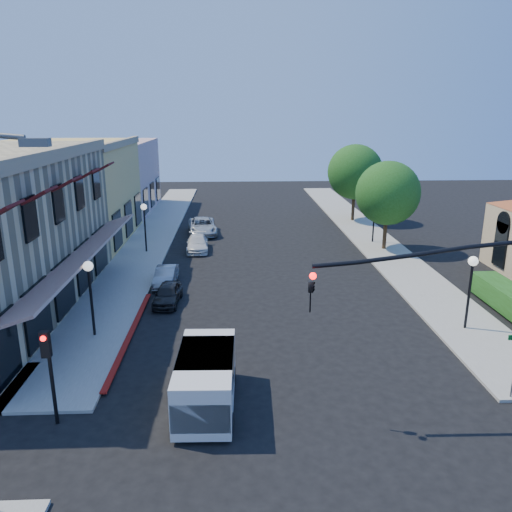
{
  "coord_description": "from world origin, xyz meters",
  "views": [
    {
      "loc": [
        -2.15,
        -12.87,
        9.77
      ],
      "look_at": [
        -1.05,
        11.84,
        2.6
      ],
      "focal_mm": 35.0,
      "sensor_mm": 36.0,
      "label": 1
    }
  ],
  "objects_px": {
    "signal_mast_arm": "(489,299)",
    "lamppost_right_near": "(472,274)",
    "parked_car_d": "(202,226)",
    "lamppost_left_far": "(144,215)",
    "street_tree_a": "(388,193)",
    "secondary_signal": "(48,360)",
    "parked_car_b": "(166,276)",
    "white_van": "(206,378)",
    "street_tree_b": "(355,172)",
    "parked_car_a": "(168,294)",
    "lamppost_right_far": "(375,208)",
    "parked_car_c": "(197,243)",
    "lamppost_left_near": "(89,280)"
  },
  "relations": [
    {
      "from": "lamppost_left_far",
      "to": "white_van",
      "type": "xyz_separation_m",
      "value": [
        5.32,
        -19.77,
        -1.63
      ]
    },
    {
      "from": "signal_mast_arm",
      "to": "lamppost_right_near",
      "type": "relative_size",
      "value": 2.24
    },
    {
      "from": "street_tree_b",
      "to": "lamppost_left_far",
      "type": "bearing_deg",
      "value": -149.97
    },
    {
      "from": "parked_car_d",
      "to": "lamppost_left_far",
      "type": "bearing_deg",
      "value": -130.21
    },
    {
      "from": "secondary_signal",
      "to": "lamppost_right_near",
      "type": "relative_size",
      "value": 0.93
    },
    {
      "from": "white_van",
      "to": "parked_car_c",
      "type": "xyz_separation_m",
      "value": [
        -1.68,
        20.2,
        -0.57
      ]
    },
    {
      "from": "street_tree_b",
      "to": "secondary_signal",
      "type": "bearing_deg",
      "value": -118.77
    },
    {
      "from": "secondary_signal",
      "to": "parked_car_a",
      "type": "distance_m",
      "value": 10.98
    },
    {
      "from": "street_tree_a",
      "to": "signal_mast_arm",
      "type": "bearing_deg",
      "value": -98.17
    },
    {
      "from": "signal_mast_arm",
      "to": "parked_car_c",
      "type": "relative_size",
      "value": 2.15
    },
    {
      "from": "parked_car_b",
      "to": "secondary_signal",
      "type": "bearing_deg",
      "value": -95.93
    },
    {
      "from": "street_tree_a",
      "to": "lamppost_right_far",
      "type": "xyz_separation_m",
      "value": [
        -0.3,
        2.0,
        -1.46
      ]
    },
    {
      "from": "parked_car_a",
      "to": "lamppost_right_far",
      "type": "bearing_deg",
      "value": 43.64
    },
    {
      "from": "lamppost_left_far",
      "to": "parked_car_a",
      "type": "xyz_separation_m",
      "value": [
        2.79,
        -10.0,
        -2.2
      ]
    },
    {
      "from": "lamppost_right_far",
      "to": "parked_car_d",
      "type": "bearing_deg",
      "value": 164.85
    },
    {
      "from": "lamppost_right_near",
      "to": "parked_car_d",
      "type": "bearing_deg",
      "value": 124.16
    },
    {
      "from": "secondary_signal",
      "to": "lamppost_left_far",
      "type": "relative_size",
      "value": 0.93
    },
    {
      "from": "signal_mast_arm",
      "to": "lamppost_left_near",
      "type": "height_order",
      "value": "signal_mast_arm"
    },
    {
      "from": "secondary_signal",
      "to": "lamppost_left_near",
      "type": "relative_size",
      "value": 0.93
    },
    {
      "from": "secondary_signal",
      "to": "parked_car_a",
      "type": "bearing_deg",
      "value": 77.83
    },
    {
      "from": "street_tree_b",
      "to": "parked_car_c",
      "type": "xyz_separation_m",
      "value": [
        -13.67,
        -9.57,
        -4.01
      ]
    },
    {
      "from": "white_van",
      "to": "street_tree_b",
      "type": "bearing_deg",
      "value": 68.08
    },
    {
      "from": "parked_car_a",
      "to": "parked_car_d",
      "type": "distance_m",
      "value": 15.63
    },
    {
      "from": "signal_mast_arm",
      "to": "secondary_signal",
      "type": "relative_size",
      "value": 2.41
    },
    {
      "from": "secondary_signal",
      "to": "parked_car_c",
      "type": "distance_m",
      "value": 21.33
    },
    {
      "from": "street_tree_a",
      "to": "secondary_signal",
      "type": "bearing_deg",
      "value": -129.21
    },
    {
      "from": "lamppost_left_far",
      "to": "lamppost_right_near",
      "type": "height_order",
      "value": "same"
    },
    {
      "from": "white_van",
      "to": "parked_car_d",
      "type": "bearing_deg",
      "value": 93.65
    },
    {
      "from": "lamppost_right_far",
      "to": "parked_car_a",
      "type": "bearing_deg",
      "value": -139.83
    },
    {
      "from": "signal_mast_arm",
      "to": "lamppost_left_far",
      "type": "xyz_separation_m",
      "value": [
        -14.36,
        20.5,
        -1.35
      ]
    },
    {
      "from": "lamppost_left_near",
      "to": "parked_car_c",
      "type": "bearing_deg",
      "value": 75.87
    },
    {
      "from": "lamppost_left_far",
      "to": "white_van",
      "type": "height_order",
      "value": "lamppost_left_far"
    },
    {
      "from": "street_tree_a",
      "to": "parked_car_b",
      "type": "distance_m",
      "value": 16.95
    },
    {
      "from": "lamppost_left_far",
      "to": "parked_car_a",
      "type": "bearing_deg",
      "value": -74.44
    },
    {
      "from": "lamppost_left_far",
      "to": "white_van",
      "type": "bearing_deg",
      "value": -74.95
    },
    {
      "from": "white_van",
      "to": "parked_car_b",
      "type": "bearing_deg",
      "value": 103.28
    },
    {
      "from": "street_tree_a",
      "to": "white_van",
      "type": "relative_size",
      "value": 1.48
    },
    {
      "from": "street_tree_a",
      "to": "signal_mast_arm",
      "type": "height_order",
      "value": "street_tree_a"
    },
    {
      "from": "lamppost_left_far",
      "to": "parked_car_b",
      "type": "bearing_deg",
      "value": -71.77
    },
    {
      "from": "street_tree_a",
      "to": "parked_car_c",
      "type": "xyz_separation_m",
      "value": [
        -13.67,
        0.43,
        -3.65
      ]
    },
    {
      "from": "lamppost_right_far",
      "to": "parked_car_b",
      "type": "relative_size",
      "value": 1.11
    },
    {
      "from": "street_tree_b",
      "to": "signal_mast_arm",
      "type": "relative_size",
      "value": 0.88
    },
    {
      "from": "white_van",
      "to": "parked_car_d",
      "type": "xyz_separation_m",
      "value": [
        -1.62,
        25.37,
        -0.45
      ]
    },
    {
      "from": "lamppost_right_far",
      "to": "parked_car_d",
      "type": "relative_size",
      "value": 0.75
    },
    {
      "from": "lamppost_right_near",
      "to": "white_van",
      "type": "distance_m",
      "value": 13.13
    },
    {
      "from": "street_tree_a",
      "to": "parked_car_b",
      "type": "relative_size",
      "value": 2.02
    },
    {
      "from": "lamppost_right_near",
      "to": "parked_car_c",
      "type": "relative_size",
      "value": 0.96
    },
    {
      "from": "parked_car_a",
      "to": "lamppost_left_far",
      "type": "bearing_deg",
      "value": 109.03
    },
    {
      "from": "street_tree_a",
      "to": "lamppost_left_near",
      "type": "distance_m",
      "value": 22.3
    },
    {
      "from": "parked_car_b",
      "to": "parked_car_c",
      "type": "xyz_separation_m",
      "value": [
        1.33,
        7.41,
        0.01
      ]
    }
  ]
}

